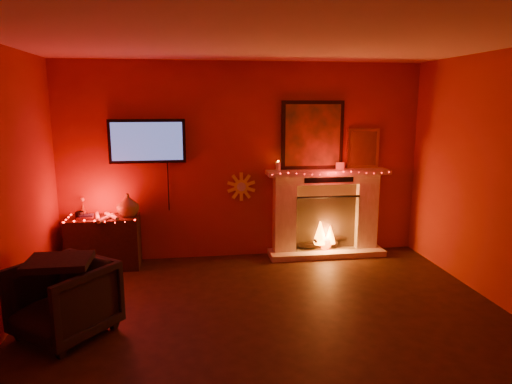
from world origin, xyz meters
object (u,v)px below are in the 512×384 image
console_table (106,239)px  armchair (64,300)px  sunburst_clock (241,187)px  tv (147,141)px  fireplace (325,205)px

console_table → armchair: size_ratio=1.26×
console_table → armchair: console_table is taller
sunburst_clock → console_table: sunburst_clock is taller
sunburst_clock → console_table: size_ratio=0.41×
sunburst_clock → armchair: bearing=-133.1°
tv → sunburst_clock: (1.25, 0.03, -0.65)m
fireplace → console_table: 3.03m
console_table → fireplace: bearing=2.4°
armchair → tv: bearing=111.2°
fireplace → tv: bearing=178.5°
sunburst_clock → armchair: (-1.90, -2.03, -0.64)m
tv → sunburst_clock: 1.41m
tv → sunburst_clock: tv is taller
fireplace → sunburst_clock: (-1.19, 0.09, 0.28)m
sunburst_clock → armchair: size_ratio=0.51×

